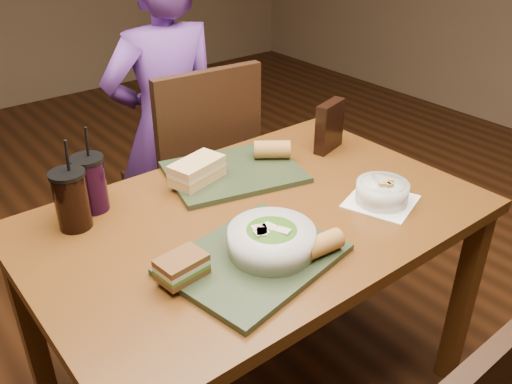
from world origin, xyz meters
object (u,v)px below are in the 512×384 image
Objects in this scene: soup_bowl at (382,192)px; tray_near at (255,259)px; baguette_near at (322,244)px; dining_table at (256,239)px; chip_bag at (329,126)px; cup_cola at (72,200)px; sandwich_near at (182,267)px; baguette_far at (272,149)px; tray_far at (234,172)px; chair_far at (198,171)px; diner at (168,128)px; cup_berry at (90,183)px; sandwich_far at (197,171)px; salad_bowl at (272,239)px.

tray_near is at bearing 179.65° from soup_bowl.
soup_bowl is 2.26× the size of baguette_near.
chip_bag is at bearing 20.86° from dining_table.
cup_cola is (-0.43, 0.53, 0.04)m from baguette_near.
cup_cola reaches higher than sandwich_near.
tray_near is 0.57m from baguette_far.
cup_cola is (-0.53, 0.02, 0.08)m from tray_far.
dining_table is 0.69m from chair_far.
chip_bag is (0.38, -0.05, 0.08)m from tray_far.
chair_far is 0.22m from diner.
tray_far is 0.46m from cup_berry.
dining_table is at bearing -80.69° from sandwich_far.
diner reaches higher than tray_near.
sandwich_near is 0.47× the size of cup_berry.
baguette_near is 0.41× the size of cup_berry.
baguette_near is (0.09, -0.09, -0.01)m from salad_bowl.
cup_cola is 1.48× the size of chip_bag.
salad_bowl reaches higher than dining_table.
tray_near is at bearing 76.48° from diner.
baguette_near is 0.88× the size of baguette_far.
chair_far is 0.81m from cup_cola.
baguette_far is at bearing -3.99° from sandwich_far.
cup_berry is at bearing 47.58° from diner.
soup_bowl is 0.89m from cup_cola.
salad_bowl reaches higher than sandwich_near.
baguette_far is 0.61m from cup_berry.
cup_cola reaches higher than tray_near.
cup_berry is (-0.21, 0.50, 0.08)m from tray_near.
sandwich_far is (0.06, 0.44, -0.00)m from salad_bowl.
baguette_far reaches higher than dining_table.
baguette_far is (0.07, -0.59, 0.09)m from diner.
baguette_far is (0.29, -0.02, -0.00)m from sandwich_far.
cup_cola is at bearing 159.43° from chip_bag.
soup_bowl is at bearing 15.00° from baguette_near.
cup_berry is (-0.53, -0.50, 0.13)m from diner.
cup_cola reaches higher than salad_bowl.
salad_bowl is at bearing -63.16° from cup_berry.
baguette_near is (0.03, -0.52, -0.01)m from sandwich_far.
soup_bowl is at bearing -78.53° from baguette_far.
cup_berry is at bearing -149.25° from chair_far.
chair_far is 0.54m from sandwich_far.
salad_bowl is 0.92× the size of soup_bowl.
diner reaches higher than baguette_near.
dining_table is 1.30× the size of chair_far.
dining_table is 0.38m from sandwich_near.
baguette_near is 0.67m from chip_bag.
sandwich_near is at bearing 166.89° from salad_bowl.
tray_near is at bearing -56.89° from cup_cola.
soup_bowl is at bearing -0.35° from tray_near.
baguette_near reaches higher than tray_near.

